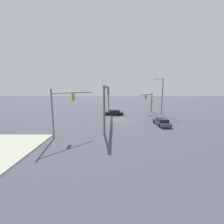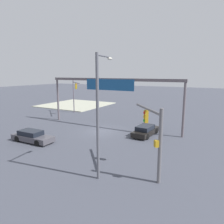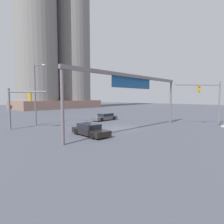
{
  "view_description": "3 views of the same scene",
  "coord_description": "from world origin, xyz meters",
  "px_view_note": "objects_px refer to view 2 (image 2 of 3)",
  "views": [
    {
      "loc": [
        29.01,
        -1.16,
        6.22
      ],
      "look_at": [
        2.86,
        -1.43,
        2.02
      ],
      "focal_mm": 23.8,
      "sensor_mm": 36.0,
      "label": 1
    },
    {
      "loc": [
        -13.5,
        21.66,
        7.19
      ],
      "look_at": [
        -1.41,
        -0.18,
        2.57
      ],
      "focal_mm": 33.63,
      "sensor_mm": 36.0,
      "label": 2
    },
    {
      "loc": [
        -17.23,
        -15.74,
        3.91
      ],
      "look_at": [
        -1.37,
        -0.24,
        2.16
      ],
      "focal_mm": 29.51,
      "sensor_mm": 36.0,
      "label": 3
    }
  ],
  "objects_px": {
    "sedan_car_approaching": "(32,136)",
    "sedan_car_waiting_far": "(146,131)",
    "traffic_signal_near_corner": "(75,90)",
    "streetlamp_curved_arm": "(99,108)",
    "traffic_signal_opposite_side": "(154,131)"
  },
  "relations": [
    {
      "from": "sedan_car_approaching",
      "to": "sedan_car_waiting_far",
      "type": "xyz_separation_m",
      "value": [
        -9.75,
        -8.08,
        -0.0
      ]
    },
    {
      "from": "traffic_signal_near_corner",
      "to": "streetlamp_curved_arm",
      "type": "relative_size",
      "value": 0.73
    },
    {
      "from": "traffic_signal_opposite_side",
      "to": "traffic_signal_near_corner",
      "type": "bearing_deg",
      "value": 10.39
    },
    {
      "from": "sedan_car_approaching",
      "to": "traffic_signal_near_corner",
      "type": "bearing_deg",
      "value": 110.4
    },
    {
      "from": "traffic_signal_opposite_side",
      "to": "sedan_car_approaching",
      "type": "relative_size",
      "value": 1.05
    },
    {
      "from": "traffic_signal_near_corner",
      "to": "sedan_car_waiting_far",
      "type": "bearing_deg",
      "value": 19.46
    },
    {
      "from": "traffic_signal_opposite_side",
      "to": "streetlamp_curved_arm",
      "type": "relative_size",
      "value": 0.59
    },
    {
      "from": "traffic_signal_near_corner",
      "to": "streetlamp_curved_arm",
      "type": "height_order",
      "value": "streetlamp_curved_arm"
    },
    {
      "from": "traffic_signal_opposite_side",
      "to": "sedan_car_waiting_far",
      "type": "bearing_deg",
      "value": -18.0
    },
    {
      "from": "traffic_signal_near_corner",
      "to": "traffic_signal_opposite_side",
      "type": "relative_size",
      "value": 1.22
    },
    {
      "from": "sedan_car_approaching",
      "to": "sedan_car_waiting_far",
      "type": "bearing_deg",
      "value": 38.07
    },
    {
      "from": "traffic_signal_opposite_side",
      "to": "sedan_car_approaching",
      "type": "distance_m",
      "value": 13.92
    },
    {
      "from": "traffic_signal_near_corner",
      "to": "traffic_signal_opposite_side",
      "type": "xyz_separation_m",
      "value": [
        -19.49,
        15.66,
        -0.9
      ]
    },
    {
      "from": "traffic_signal_near_corner",
      "to": "sedan_car_approaching",
      "type": "distance_m",
      "value": 16.14
    },
    {
      "from": "traffic_signal_near_corner",
      "to": "traffic_signal_opposite_side",
      "type": "distance_m",
      "value": 25.02
    }
  ]
}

